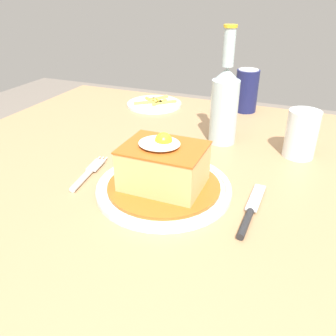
{
  "coord_description": "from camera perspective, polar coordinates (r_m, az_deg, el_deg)",
  "views": [
    {
      "loc": [
        0.19,
        -0.55,
        1.09
      ],
      "look_at": [
        -0.02,
        -0.03,
        0.78
      ],
      "focal_mm": 37.09,
      "sensor_mm": 36.0,
      "label": 1
    }
  ],
  "objects": [
    {
      "name": "fork",
      "position": [
        0.71,
        -13.27,
        -1.12
      ],
      "size": [
        0.03,
        0.14,
        0.01
      ],
      "color": "silver",
      "rests_on": "dining_table"
    },
    {
      "name": "beer_bottle_clear",
      "position": [
        0.82,
        9.29,
        10.65
      ],
      "size": [
        0.06,
        0.06,
        0.27
      ],
      "color": "#ADC6CC",
      "rests_on": "dining_table"
    },
    {
      "name": "side_plate_fries",
      "position": [
        1.11,
        -2.25,
        10.49
      ],
      "size": [
        0.17,
        0.17,
        0.02
      ],
      "color": "white",
      "rests_on": "dining_table"
    },
    {
      "name": "sandwich_meal",
      "position": [
        0.62,
        -0.73,
        -0.01
      ],
      "size": [
        0.21,
        0.21,
        0.11
      ],
      "color": "#B75B1E",
      "rests_on": "main_plate"
    },
    {
      "name": "main_plate",
      "position": [
        0.64,
        -0.68,
        -3.22
      ],
      "size": [
        0.25,
        0.25,
        0.02
      ],
      "color": "white",
      "rests_on": "dining_table"
    },
    {
      "name": "soda_can",
      "position": [
        1.07,
        12.78,
        12.29
      ],
      "size": [
        0.07,
        0.07,
        0.12
      ],
      "color": "#191E51",
      "rests_on": "dining_table"
    },
    {
      "name": "dining_table",
      "position": [
        0.73,
        2.63,
        -9.04
      ],
      "size": [
        1.21,
        1.07,
        0.74
      ],
      "color": "#A87F56",
      "rests_on": "ground_plane"
    },
    {
      "name": "knife",
      "position": [
        0.59,
        13.13,
        -7.59
      ],
      "size": [
        0.02,
        0.17,
        0.01
      ],
      "color": "#262628",
      "rests_on": "dining_table"
    },
    {
      "name": "drinking_glass",
      "position": [
        0.81,
        20.99,
        4.76
      ],
      "size": [
        0.07,
        0.07,
        0.1
      ],
      "color": "silver",
      "rests_on": "dining_table"
    }
  ]
}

